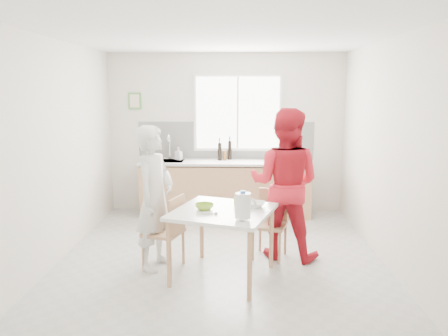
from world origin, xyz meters
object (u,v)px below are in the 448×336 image
object	(u,v)px
chair_left	(168,229)
wine_bottle_b	(220,151)
person_white	(155,198)
bowl_white	(255,204)
person_red	(284,184)
dining_table	(223,217)
wine_bottle_a	(230,150)
milk_jug	(243,205)
bowl_green	(204,207)
chair_far	(271,220)

from	to	relation	value
chair_left	wine_bottle_b	xyz separation A→B (m)	(0.51, 2.36, 0.58)
wine_bottle_b	person_white	bearing A→B (deg)	-106.10
bowl_white	person_red	bearing A→B (deg)	53.45
dining_table	person_red	size ratio (longest dim) A/B	0.69
wine_bottle_a	milk_jug	bearing A→B (deg)	-86.34
bowl_green	chair_left	bearing A→B (deg)	155.84
person_white	milk_jug	bearing A→B (deg)	-103.36
bowl_green	wine_bottle_a	world-z (taller)	wine_bottle_a
dining_table	chair_far	distance (m)	0.92
dining_table	person_red	world-z (taller)	person_red
chair_left	wine_bottle_b	world-z (taller)	wine_bottle_b
chair_left	wine_bottle_a	size ratio (longest dim) A/B	2.76
person_red	wine_bottle_b	xyz separation A→B (m)	(-0.89, 1.91, 0.13)
wine_bottle_a	chair_left	bearing A→B (deg)	-105.42
bowl_green	bowl_white	xyz separation A→B (m)	(0.57, 0.13, -0.00)
chair_far	bowl_white	distance (m)	0.66
person_white	wine_bottle_a	distance (m)	2.55
bowl_white	wine_bottle_b	bearing A→B (deg)	101.69
wine_bottle_a	wine_bottle_b	size ratio (longest dim) A/B	1.07
chair_left	milk_jug	world-z (taller)	milk_jug
person_white	person_red	xyz separation A→B (m)	(1.55, 0.39, 0.09)
chair_left	person_white	size ratio (longest dim) A/B	0.52
person_white	dining_table	bearing A→B (deg)	-90.00
dining_table	bowl_green	distance (m)	0.24
wine_bottle_a	wine_bottle_b	xyz separation A→B (m)	(-0.17, -0.09, -0.01)
person_red	milk_jug	world-z (taller)	person_red
person_white	bowl_green	size ratio (longest dim) A/B	8.26
dining_table	wine_bottle_b	xyz separation A→B (m)	(-0.14, 2.57, 0.37)
bowl_green	wine_bottle_a	xyz separation A→B (m)	(0.23, 2.65, 0.26)
person_red	chair_left	bearing A→B (deg)	35.98
person_red	wine_bottle_a	bearing A→B (deg)	-52.01
dining_table	bowl_green	world-z (taller)	bowl_green
person_white	bowl_white	distance (m)	1.18
chair_far	person_white	world-z (taller)	person_white
chair_far	bowl_white	world-z (taller)	chair_far
chair_far	person_red	distance (m)	0.50
chair_left	bowl_white	size ratio (longest dim) A/B	3.93
person_red	bowl_white	size ratio (longest dim) A/B	8.37
person_white	milk_jug	world-z (taller)	person_white
chair_left	bowl_green	bearing A→B (deg)	84.09
chair_left	person_red	bearing A→B (deg)	125.98
chair_far	dining_table	bearing A→B (deg)	-113.26
bowl_white	milk_jug	xyz separation A→B (m)	(-0.14, -0.51, 0.13)
wine_bottle_a	person_white	bearing A→B (deg)	-109.17
dining_table	wine_bottle_b	bearing A→B (deg)	93.11
dining_table	wine_bottle_a	xyz separation A→B (m)	(0.03, 2.66, 0.38)
person_white	wine_bottle_a	size ratio (longest dim) A/B	5.31
person_white	milk_jug	size ratio (longest dim) A/B	5.94
person_white	wine_bottle_b	world-z (taller)	person_white
chair_far	person_white	size ratio (longest dim) A/B	0.50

